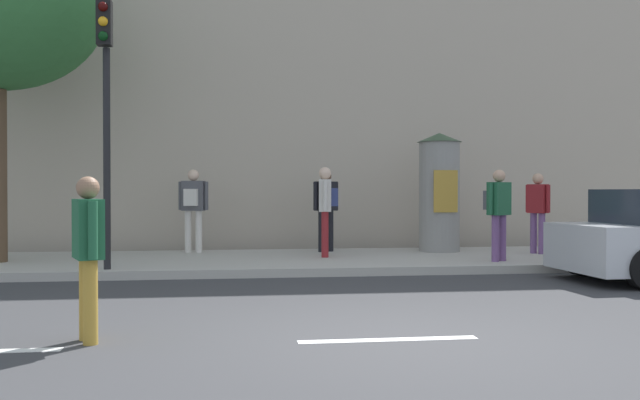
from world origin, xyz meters
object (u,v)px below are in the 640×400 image
at_px(pedestrian_in_light_jacket, 326,203).
at_px(pedestrian_with_bag, 538,207).
at_px(poster_column, 439,191).
at_px(pedestrian_near_pole, 498,206).
at_px(traffic_light, 105,90).
at_px(pedestrian_in_dark_shirt, 326,203).
at_px(pedestrian_in_red_top, 193,202).
at_px(pedestrian_with_backpack, 88,245).

distance_m(pedestrian_in_light_jacket, pedestrian_with_bag, 4.54).
xyz_separation_m(poster_column, pedestrian_near_pole, (0.45, -2.21, -0.28)).
distance_m(traffic_light, pedestrian_with_bag, 8.95).
relative_size(pedestrian_near_pole, pedestrian_with_bag, 1.02).
relative_size(pedestrian_in_dark_shirt, pedestrian_with_bag, 1.04).
relative_size(pedestrian_in_light_jacket, pedestrian_in_dark_shirt, 1.02).
relative_size(traffic_light, pedestrian_in_dark_shirt, 2.53).
relative_size(pedestrian_in_dark_shirt, pedestrian_near_pole, 1.03).
relative_size(traffic_light, poster_column, 1.73).
bearing_deg(pedestrian_with_bag, pedestrian_in_dark_shirt, 166.46).
bearing_deg(pedestrian_in_red_top, poster_column, -3.78).
bearing_deg(pedestrian_with_backpack, pedestrian_with_bag, 41.29).
xyz_separation_m(pedestrian_with_backpack, pedestrian_in_red_top, (0.60, 8.04, 0.28)).
relative_size(pedestrian_in_dark_shirt, pedestrian_in_red_top, 0.99).
height_order(traffic_light, pedestrian_in_dark_shirt, traffic_light).
bearing_deg(pedestrian_in_light_jacket, pedestrian_in_dark_shirt, 82.01).
height_order(poster_column, pedestrian_with_bag, poster_column).
height_order(pedestrian_with_bag, pedestrian_in_red_top, pedestrian_in_red_top).
relative_size(pedestrian_in_light_jacket, pedestrian_in_red_top, 1.01).
distance_m(traffic_light, pedestrian_near_pole, 7.35).
bearing_deg(pedestrian_in_light_jacket, poster_column, 19.68).
height_order(pedestrian_in_dark_shirt, pedestrian_near_pole, pedestrian_in_dark_shirt).
bearing_deg(pedestrian_in_dark_shirt, pedestrian_in_red_top, 177.64).
xyz_separation_m(pedestrian_with_backpack, pedestrian_in_light_jacket, (3.29, 6.75, 0.28)).
bearing_deg(pedestrian_in_red_top, pedestrian_with_bag, -9.20).
distance_m(traffic_light, pedestrian_in_dark_shirt, 5.45).
xyz_separation_m(poster_column, pedestrian_in_dark_shirt, (-2.48, 0.23, -0.26)).
distance_m(pedestrian_in_light_jacket, pedestrian_in_dark_shirt, 1.19).
height_order(pedestrian_in_light_jacket, pedestrian_in_red_top, pedestrian_in_light_jacket).
height_order(pedestrian_with_backpack, pedestrian_near_pole, pedestrian_near_pole).
xyz_separation_m(pedestrian_with_bag, pedestrian_in_red_top, (-7.22, 1.17, 0.09)).
xyz_separation_m(traffic_light, pedestrian_near_pole, (7.07, 0.52, -1.97)).
distance_m(pedestrian_in_light_jacket, pedestrian_in_red_top, 2.99).
distance_m(pedestrian_with_backpack, pedestrian_in_light_jacket, 7.51).
xyz_separation_m(pedestrian_in_light_jacket, pedestrian_with_bag, (4.53, 0.13, -0.09)).
xyz_separation_m(poster_column, pedestrian_with_backpack, (-5.93, -7.69, -0.52)).
bearing_deg(pedestrian_with_backpack, pedestrian_in_light_jacket, 64.00).
bearing_deg(traffic_light, pedestrian_with_backpack, -82.19).
distance_m(poster_column, pedestrian_in_red_top, 5.35).
height_order(poster_column, pedestrian_near_pole, poster_column).
bearing_deg(pedestrian_with_backpack, pedestrian_near_pole, 40.65).
height_order(pedestrian_with_backpack, pedestrian_in_red_top, pedestrian_in_red_top).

